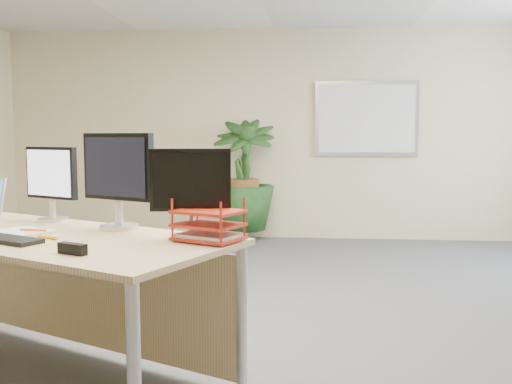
# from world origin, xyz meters

# --- Properties ---
(floor) EXTENTS (8.00, 8.00, 0.00)m
(floor) POSITION_xyz_m (0.00, 0.00, 0.00)
(floor) COLOR #49494F
(floor) RESTS_ON ground
(back_wall) EXTENTS (7.00, 0.04, 2.70)m
(back_wall) POSITION_xyz_m (0.00, 4.00, 1.35)
(back_wall) COLOR beige
(back_wall) RESTS_ON floor
(whiteboard) EXTENTS (1.30, 0.04, 0.95)m
(whiteboard) POSITION_xyz_m (1.20, 3.97, 1.55)
(whiteboard) COLOR silver
(whiteboard) RESTS_ON back_wall
(desk) EXTENTS (2.33, 1.72, 0.82)m
(desk) POSITION_xyz_m (-0.90, -0.43, 0.65)
(desk) COLOR tan
(desk) RESTS_ON floor
(floor_plant) EXTENTS (0.85, 0.85, 1.50)m
(floor_plant) POSITION_xyz_m (-0.34, 3.70, 0.75)
(floor_plant) COLOR #183B15
(floor_plant) RESTS_ON floor
(monitor_left) EXTENTS (0.38, 0.20, 0.45)m
(monitor_left) POSITION_xyz_m (-1.07, -0.10, 1.08)
(monitor_left) COLOR silver
(monitor_left) RESTS_ON desk
(monitor_right) EXTENTS (0.45, 0.24, 0.53)m
(monitor_right) POSITION_xyz_m (-0.57, -0.35, 1.13)
(monitor_right) COLOR silver
(monitor_right) RESTS_ON desk
(monitor_dark) EXTENTS (0.41, 0.19, 0.45)m
(monitor_dark) POSITION_xyz_m (-0.11, -0.59, 1.09)
(monitor_dark) COLOR silver
(monitor_dark) RESTS_ON desk
(keyboard) EXTENTS (0.42, 0.29, 0.02)m
(keyboard) POSITION_xyz_m (-1.00, -0.77, 0.84)
(keyboard) COLOR black
(keyboard) RESTS_ON desk
(spiral_notebook) EXTENTS (0.36, 0.33, 0.01)m
(spiral_notebook) POSITION_xyz_m (-1.04, -0.53, 0.83)
(spiral_notebook) COLOR silver
(spiral_notebook) RESTS_ON desk
(orange_pen) EXTENTS (0.15, 0.02, 0.01)m
(orange_pen) POSITION_xyz_m (-0.97, -0.54, 0.84)
(orange_pen) COLOR orange
(orange_pen) RESTS_ON spiral_notebook
(yellow_highlighter) EXTENTS (0.12, 0.06, 0.02)m
(yellow_highlighter) POSITION_xyz_m (-0.82, -0.69, 0.83)
(yellow_highlighter) COLOR yellow
(yellow_highlighter) RESTS_ON desk
(letter_tray) EXTENTS (0.38, 0.35, 0.15)m
(letter_tray) POSITION_xyz_m (-0.01, -0.66, 0.89)
(letter_tray) COLOR red
(letter_tray) RESTS_ON desk
(stapler) EXTENTS (0.15, 0.10, 0.05)m
(stapler) POSITION_xyz_m (-0.55, -1.03, 0.85)
(stapler) COLOR black
(stapler) RESTS_ON desk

